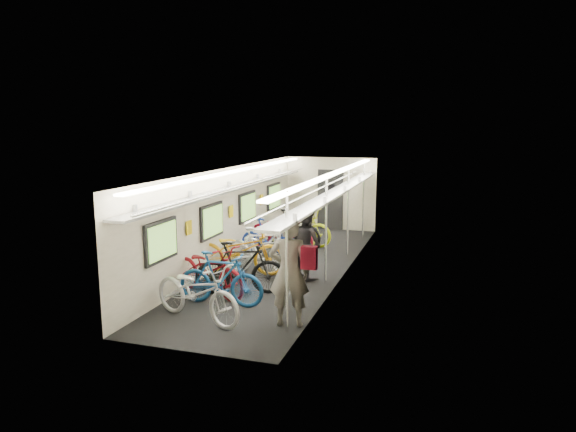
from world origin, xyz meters
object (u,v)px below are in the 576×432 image
Objects in this scene: bicycle_0 at (197,292)px; backpack at (309,258)px; bicycle_1 at (221,279)px; passenger_near at (289,272)px; passenger_mid at (306,244)px.

backpack is at bearing -67.35° from bicycle_0.
passenger_near is (1.56, -0.58, 0.43)m from bicycle_1.
backpack is (1.96, -0.75, 0.75)m from bicycle_1.
bicycle_1 is 2.48m from passenger_mid.
passenger_mid is (1.09, 2.21, 0.28)m from bicycle_1.
passenger_mid is at bearing -26.38° from bicycle_1.
bicycle_0 is at bearing 109.50° from passenger_mid.
passenger_near is at bearing 155.12° from backpack.
bicycle_0 reaches higher than bicycle_1.
passenger_mid is at bearing -89.31° from passenger_near.
bicycle_1 is at bearing -29.28° from passenger_near.
bicycle_1 is 4.60× the size of backpack.
bicycle_0 is 1.26× the size of passenger_mid.
bicycle_0 is 2.15m from backpack.
bicycle_0 is 3.29m from passenger_mid.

